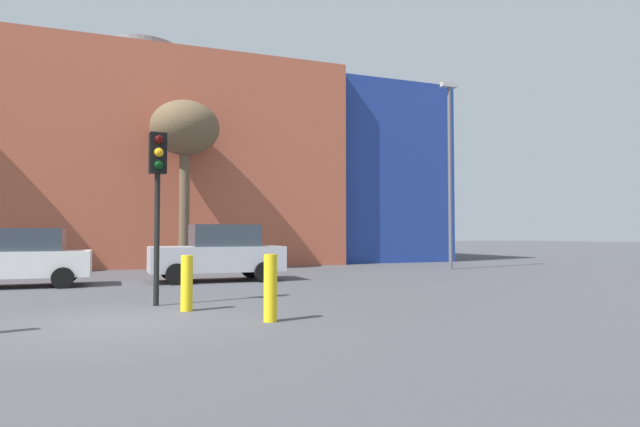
# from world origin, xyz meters

# --- Properties ---
(ground_plane) EXTENTS (200.00, 200.00, 0.00)m
(ground_plane) POSITION_xyz_m (0.00, 0.00, 0.00)
(ground_plane) COLOR #47474C
(building_backdrop) EXTENTS (33.72, 13.83, 12.38)m
(building_backdrop) POSITION_xyz_m (1.37, 21.94, 5.19)
(building_backdrop) COLOR #B2563D
(building_backdrop) RESTS_ON ground_plane
(parked_car_1) EXTENTS (3.99, 1.96, 1.73)m
(parked_car_1) POSITION_xyz_m (-2.60, 7.82, 0.86)
(parked_car_1) COLOR white
(parked_car_1) RESTS_ON ground_plane
(parked_car_2) EXTENTS (4.34, 2.13, 1.88)m
(parked_car_2) POSITION_xyz_m (3.25, 7.82, 0.93)
(parked_car_2) COLOR silver
(parked_car_2) RESTS_ON ground_plane
(traffic_light_island) EXTENTS (0.38, 0.38, 3.79)m
(traffic_light_island) POSITION_xyz_m (0.85, 2.07, 2.79)
(traffic_light_island) COLOR black
(traffic_light_island) RESTS_ON ground_plane
(bare_tree_0) EXTENTS (2.97, 2.97, 7.39)m
(bare_tree_0) POSITION_xyz_m (2.80, 13.59, 6.03)
(bare_tree_0) COLOR brown
(bare_tree_0) RESTS_ON ground_plane
(bollard_yellow_0) EXTENTS (0.24, 0.24, 1.13)m
(bollard_yellow_0) POSITION_xyz_m (1.36, 1.02, 0.56)
(bollard_yellow_0) COLOR yellow
(bollard_yellow_0) RESTS_ON ground_plane
(bollard_yellow_2) EXTENTS (0.24, 0.24, 1.20)m
(bollard_yellow_2) POSITION_xyz_m (2.58, -0.88, 0.60)
(bollard_yellow_2) COLOR yellow
(bollard_yellow_2) RESTS_ON ground_plane
(street_lamp) EXTENTS (0.80, 0.24, 8.41)m
(street_lamp) POSITION_xyz_m (14.03, 10.11, 4.74)
(street_lamp) COLOR #59595E
(street_lamp) RESTS_ON ground_plane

